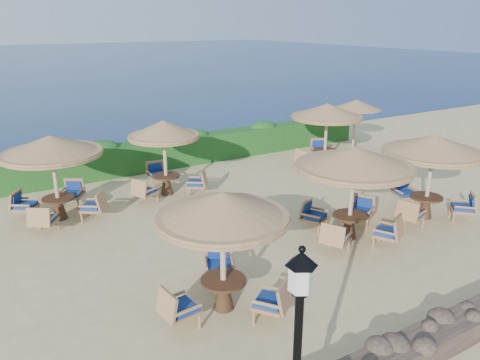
# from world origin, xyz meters

# --- Properties ---
(ground) EXTENTS (120.00, 120.00, 0.00)m
(ground) POSITION_xyz_m (0.00, 0.00, 0.00)
(ground) COLOR #CFBC83
(ground) RESTS_ON ground
(sea) EXTENTS (160.00, 160.00, 0.00)m
(sea) POSITION_xyz_m (0.00, 70.00, 0.00)
(sea) COLOR #0B1F4A
(sea) RESTS_ON ground
(hedge) EXTENTS (18.00, 0.90, 1.20)m
(hedge) POSITION_xyz_m (0.00, 7.20, 0.60)
(hedge) COLOR #174817
(hedge) RESTS_ON ground
(stone_wall) EXTENTS (15.00, 0.65, 0.44)m
(stone_wall) POSITION_xyz_m (0.00, -6.20, 0.22)
(stone_wall) COLOR brown
(stone_wall) RESTS_ON ground
(extra_parasol) EXTENTS (2.30, 2.30, 2.41)m
(extra_parasol) POSITION_xyz_m (7.80, 5.20, 2.17)
(extra_parasol) COLOR #C3AB89
(extra_parasol) RESTS_ON ground
(cafe_set_0) EXTENTS (2.80, 2.79, 2.65)m
(cafe_set_0) POSITION_xyz_m (-3.78, -3.02, 1.89)
(cafe_set_0) COLOR #C3AB89
(cafe_set_0) RESTS_ON ground
(cafe_set_1) EXTENTS (3.24, 3.24, 2.65)m
(cafe_set_1) POSITION_xyz_m (0.93, -1.82, 1.92)
(cafe_set_1) COLOR #C3AB89
(cafe_set_1) RESTS_ON ground
(cafe_set_2) EXTENTS (3.01, 3.01, 2.65)m
(cafe_set_2) POSITION_xyz_m (3.99, -1.95, 1.96)
(cafe_set_2) COLOR #C3AB89
(cafe_set_2) RESTS_ON ground
(cafe_set_3) EXTENTS (2.98, 2.98, 2.65)m
(cafe_set_3) POSITION_xyz_m (-5.82, 3.78, 1.87)
(cafe_set_3) COLOR #C3AB89
(cafe_set_3) RESTS_ON ground
(cafe_set_4) EXTENTS (2.77, 2.65, 2.65)m
(cafe_set_4) POSITION_xyz_m (-2.13, 4.14, 1.82)
(cafe_set_4) COLOR #C3AB89
(cafe_set_4) RESTS_ON ground
(cafe_set_5) EXTENTS (2.95, 2.95, 2.65)m
(cafe_set_5) POSITION_xyz_m (4.95, 3.93, 1.94)
(cafe_set_5) COLOR #C3AB89
(cafe_set_5) RESTS_ON ground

